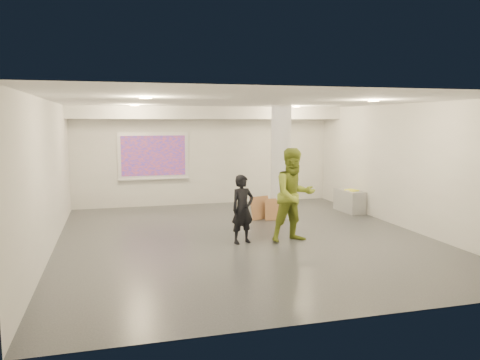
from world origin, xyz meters
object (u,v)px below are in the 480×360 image
object	(u,v)px
credenza	(349,201)
man	(294,195)
projection_screen	(153,156)
woman	(243,209)
column	(281,162)

from	to	relation	value
credenza	man	world-z (taller)	man
projection_screen	man	world-z (taller)	projection_screen
woman	man	distance (m)	1.15
projection_screen	woman	distance (m)	5.13
column	woman	size ratio (longest dim) A/B	2.05
projection_screen	man	distance (m)	5.64
column	projection_screen	world-z (taller)	column
credenza	projection_screen	bearing A→B (deg)	153.52
projection_screen	credenza	distance (m)	5.93
column	credenza	world-z (taller)	column
projection_screen	credenza	size ratio (longest dim) A/B	1.97
credenza	woman	xyz separation A→B (m)	(-3.88, -2.54, 0.42)
woman	man	size ratio (longest dim) A/B	0.73
column	man	xyz separation A→B (m)	(-0.56, -2.36, -0.49)
man	woman	bearing A→B (deg)	164.61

